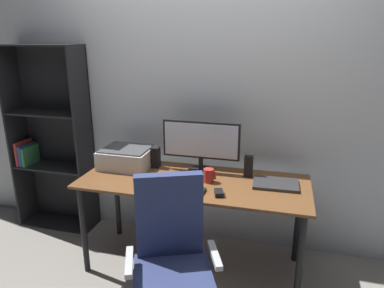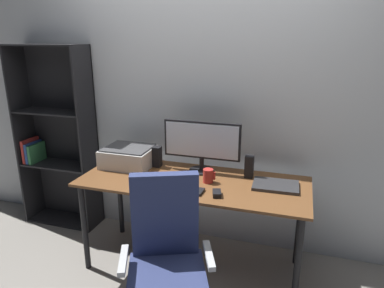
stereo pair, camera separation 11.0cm
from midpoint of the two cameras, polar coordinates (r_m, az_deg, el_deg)
name	(u,v)px [view 1 (the left image)]	position (r m, az deg, el deg)	size (l,w,h in m)	color
ground_plane	(193,265)	(2.98, -0.92, -19.16)	(12.00, 12.00, 0.00)	gray
back_wall	(209,95)	(2.94, 1.70, 7.99)	(6.40, 0.10, 2.60)	silver
desk	(193,190)	(2.65, -0.99, -7.60)	(1.70, 0.68, 0.74)	brown
monitor	(201,143)	(2.71, 0.31, 0.20)	(0.61, 0.20, 0.41)	black
keyboard	(184,189)	(2.45, -2.55, -7.45)	(0.29, 0.11, 0.02)	black
mouse	(219,193)	(2.38, 3.08, -8.00)	(0.06, 0.10, 0.03)	black
coffee_mug	(209,176)	(2.56, 1.50, -5.22)	(0.09, 0.08, 0.10)	#B72D28
laptop	(276,184)	(2.59, 12.35, -6.41)	(0.32, 0.23, 0.02)	#2D2D30
speaker_left	(156,157)	(2.87, -7.06, -2.17)	(0.06, 0.07, 0.17)	black
speaker_right	(249,166)	(2.69, 8.09, -3.54)	(0.06, 0.07, 0.17)	black
printer	(127,157)	(2.92, -11.68, -2.16)	(0.40, 0.34, 0.16)	silver
office_chair	(172,270)	(2.17, -4.80, -19.91)	(0.59, 0.59, 1.01)	#B7BABC
bookshelf	(51,140)	(3.52, -22.84, 0.54)	(0.72, 0.28, 1.71)	black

